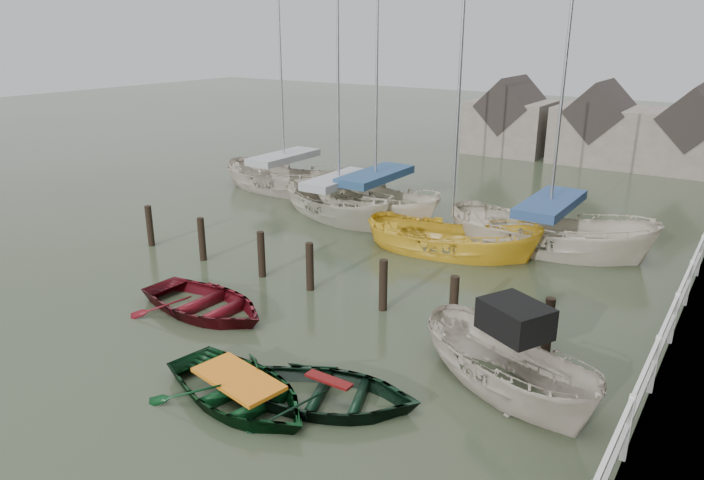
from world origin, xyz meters
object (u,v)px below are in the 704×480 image
Objects in this scene: sailboat_b at (375,213)px; sailboat_e at (285,189)px; motorboat at (506,386)px; rowboat_green at (240,402)px; sailboat_a at (339,214)px; sailboat_c at (450,252)px; sailboat_d at (546,247)px; rowboat_dkgreen at (329,404)px; rowboat_red at (206,313)px.

sailboat_b reaches higher than sailboat_e.
rowboat_green is at bearing 155.35° from motorboat.
rowboat_green is at bearing -133.37° from sailboat_a.
sailboat_e reaches higher than motorboat.
rowboat_green is 0.32× the size of sailboat_a.
sailboat_a is 1.12× the size of sailboat_c.
sailboat_a is 8.02m from sailboat_d.
rowboat_green is at bearing -140.53° from sailboat_b.
sailboat_b reaches higher than rowboat_dkgreen.
rowboat_dkgreen is 0.74× the size of motorboat.
rowboat_red is at bearing 146.63° from sailboat_d.
sailboat_a reaches higher than rowboat_dkgreen.
motorboat is at bearing -122.16° from sailboat_e.
sailboat_d reaches higher than sailboat_c.
rowboat_red is 1.05× the size of rowboat_green.
sailboat_c reaches higher than rowboat_green.
motorboat is 13.00m from sailboat_a.
sailboat_e reaches higher than sailboat_c.
sailboat_a is 1.06× the size of sailboat_e.
sailboat_b is at bearing -28.70° from sailboat_a.
motorboat is 0.45× the size of sailboat_e.
sailboat_d is (0.68, 11.47, 0.06)m from rowboat_dkgreen.
rowboat_green is at bearing 100.85° from rowboat_dkgreen.
sailboat_b is at bearing 85.22° from sailboat_d.
sailboat_c is 10.38m from sailboat_e.
sailboat_a is (-10.00, 8.30, -0.02)m from motorboat.
sailboat_e is (-11.67, 12.73, 0.06)m from rowboat_dkgreen.
sailboat_b reaches higher than rowboat_red.
motorboat is 12.84m from sailboat_b.
rowboat_dkgreen is at bearing -104.90° from rowboat_red.
sailboat_b is 0.96× the size of sailboat_d.
motorboat is at bearing -81.27° from rowboat_red.
motorboat is (4.23, 3.38, 0.09)m from rowboat_green.
sailboat_e reaches higher than rowboat_dkgreen.
sailboat_b is 1.20× the size of sailboat_c.
rowboat_green is 5.42m from motorboat.
sailboat_a is at bearing 36.44° from rowboat_green.
rowboat_dkgreen is at bearing -49.04° from rowboat_green.
motorboat is at bearing -156.69° from sailboat_c.
sailboat_b is 1.14× the size of sailboat_e.
rowboat_dkgreen is 3.66m from motorboat.
rowboat_red is 12.89m from sailboat_e.
sailboat_d reaches higher than motorboat.
sailboat_d reaches higher than sailboat_e.
rowboat_green is at bearing 171.79° from sailboat_c.
sailboat_d reaches higher than rowboat_dkgreen.
sailboat_d is at bearing -64.61° from sailboat_a.
sailboat_c reaches higher than motorboat.
sailboat_c reaches higher than rowboat_dkgreen.
sailboat_e reaches higher than rowboat_red.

